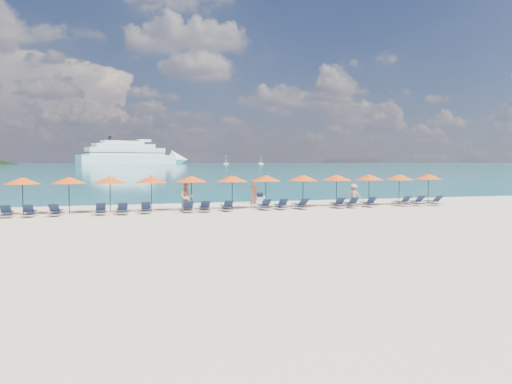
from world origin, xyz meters
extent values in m
plane|color=beige|center=(0.00, 0.00, 0.00)|extent=(1400.00, 1400.00, 0.00)
cube|color=#1FA9B2|center=(0.00, 660.00, 0.01)|extent=(1600.00, 1300.00, 0.01)
cube|color=white|center=(12.11, 608.53, 5.54)|extent=(121.18, 66.63, 11.08)
cone|color=white|center=(79.79, 636.20, 5.54)|extent=(31.78, 31.78, 24.37)
cube|color=white|center=(10.06, 607.69, 15.51)|extent=(97.36, 54.33, 8.86)
cube|color=white|center=(8.01, 606.85, 22.16)|extent=(76.22, 43.97, 5.54)
cube|color=white|center=(5.96, 606.01, 26.59)|extent=(52.40, 31.67, 3.88)
cube|color=black|center=(10.06, 607.69, 13.85)|extent=(98.57, 54.99, 1.00)
cube|color=black|center=(10.06, 607.69, 17.72)|extent=(96.15, 53.66, 1.00)
cylinder|color=black|center=(-8.19, 600.23, 31.02)|extent=(4.87, 4.87, 6.09)
cube|color=white|center=(120.33, 539.03, 0.78)|extent=(5.88, 1.96, 1.57)
cylinder|color=white|center=(120.33, 539.03, 5.88)|extent=(0.35, 0.35, 9.79)
cube|color=white|center=(165.49, 548.66, 0.81)|extent=(6.07, 2.02, 1.62)
cylinder|color=white|center=(165.49, 548.66, 6.07)|extent=(0.36, 0.36, 10.12)
cube|color=silver|center=(1.88, 8.37, 0.26)|extent=(1.35, 2.25, 0.48)
cube|color=black|center=(1.83, 8.20, 0.62)|extent=(0.67, 0.97, 0.31)
cylinder|color=black|center=(2.02, 8.88, 0.75)|extent=(0.48, 0.19, 0.05)
imported|color=tan|center=(0.50, 5.20, 0.90)|extent=(0.79, 0.70, 1.81)
imported|color=tan|center=(-4.26, 4.10, 0.88)|extent=(0.89, 0.57, 1.75)
imported|color=tan|center=(7.27, 3.78, 0.80)|extent=(1.14, 0.83, 1.60)
cylinder|color=black|center=(-13.84, 4.53, 1.10)|extent=(0.05, 0.05, 2.20)
cone|color=#FA5011|center=(-13.84, 4.53, 2.02)|extent=(2.10, 2.10, 0.42)
sphere|color=black|center=(-13.84, 4.53, 2.24)|extent=(0.08, 0.08, 0.08)
cylinder|color=black|center=(-11.29, 4.61, 1.10)|extent=(0.05, 0.05, 2.20)
cone|color=#FA5011|center=(-11.29, 4.61, 2.02)|extent=(2.10, 2.10, 0.42)
sphere|color=black|center=(-11.29, 4.61, 2.24)|extent=(0.08, 0.08, 0.08)
cylinder|color=black|center=(-8.91, 4.58, 1.10)|extent=(0.05, 0.05, 2.20)
cone|color=#FA5011|center=(-8.91, 4.58, 2.02)|extent=(2.10, 2.10, 0.42)
sphere|color=black|center=(-8.91, 4.58, 2.24)|extent=(0.08, 0.08, 0.08)
cylinder|color=black|center=(-6.41, 4.41, 1.10)|extent=(0.05, 0.05, 2.20)
cone|color=#FA5011|center=(-6.41, 4.41, 2.02)|extent=(2.10, 2.10, 0.42)
sphere|color=black|center=(-6.41, 4.41, 2.24)|extent=(0.08, 0.08, 0.08)
cylinder|color=black|center=(-3.85, 4.69, 1.10)|extent=(0.05, 0.05, 2.20)
cone|color=#FA5011|center=(-3.85, 4.69, 2.02)|extent=(2.10, 2.10, 0.42)
sphere|color=black|center=(-3.85, 4.69, 2.24)|extent=(0.08, 0.08, 0.08)
cylinder|color=black|center=(-1.17, 4.60, 1.10)|extent=(0.05, 0.05, 2.20)
cone|color=#FA5011|center=(-1.17, 4.60, 2.02)|extent=(2.10, 2.10, 0.42)
sphere|color=black|center=(-1.17, 4.60, 2.24)|extent=(0.08, 0.08, 0.08)
cylinder|color=black|center=(1.19, 4.69, 1.10)|extent=(0.05, 0.05, 2.20)
cone|color=#FA5011|center=(1.19, 4.69, 2.02)|extent=(2.10, 2.10, 0.42)
sphere|color=black|center=(1.19, 4.69, 2.24)|extent=(0.08, 0.08, 0.08)
cylinder|color=black|center=(3.88, 4.70, 1.10)|extent=(0.05, 0.05, 2.20)
cone|color=#FA5011|center=(3.88, 4.70, 2.02)|extent=(2.10, 2.10, 0.42)
sphere|color=black|center=(3.88, 4.70, 2.24)|extent=(0.08, 0.08, 0.08)
cylinder|color=black|center=(6.40, 4.69, 1.10)|extent=(0.05, 0.05, 2.20)
cone|color=#FA5011|center=(6.40, 4.69, 2.02)|extent=(2.10, 2.10, 0.42)
sphere|color=black|center=(6.40, 4.69, 2.24)|extent=(0.08, 0.08, 0.08)
cylinder|color=black|center=(8.94, 4.67, 1.10)|extent=(0.05, 0.05, 2.20)
cone|color=#FA5011|center=(8.94, 4.67, 2.02)|extent=(2.10, 2.10, 0.42)
sphere|color=black|center=(8.94, 4.67, 2.24)|extent=(0.08, 0.08, 0.08)
cylinder|color=black|center=(11.27, 4.45, 1.10)|extent=(0.05, 0.05, 2.20)
cone|color=#FA5011|center=(11.27, 4.45, 2.02)|extent=(2.10, 2.10, 0.42)
sphere|color=black|center=(11.27, 4.45, 2.24)|extent=(0.08, 0.08, 0.08)
cylinder|color=black|center=(13.87, 4.66, 1.10)|extent=(0.05, 0.05, 2.20)
cone|color=#FA5011|center=(13.87, 4.66, 2.02)|extent=(2.10, 2.10, 0.42)
sphere|color=black|center=(13.87, 4.66, 2.24)|extent=(0.08, 0.08, 0.08)
cube|color=silver|center=(-14.48, 3.33, 0.14)|extent=(0.70, 1.73, 0.06)
cube|color=#162039|center=(-14.49, 3.58, 0.30)|extent=(0.60, 1.12, 0.04)
cube|color=#162039|center=(-14.45, 2.78, 0.55)|extent=(0.57, 0.56, 0.43)
cube|color=silver|center=(-13.30, 3.36, 0.14)|extent=(0.68, 1.72, 0.06)
cube|color=#162039|center=(-13.29, 3.61, 0.30)|extent=(0.59, 1.12, 0.04)
cube|color=#162039|center=(-13.32, 2.81, 0.55)|extent=(0.57, 0.56, 0.43)
cube|color=silver|center=(-11.92, 3.36, 0.14)|extent=(0.77, 1.75, 0.06)
cube|color=#162039|center=(-11.89, 3.61, 0.30)|extent=(0.65, 1.15, 0.04)
cube|color=#162039|center=(-11.97, 2.81, 0.55)|extent=(0.60, 0.58, 0.43)
cube|color=silver|center=(-9.45, 3.35, 0.14)|extent=(0.65, 1.71, 0.06)
cube|color=#162039|center=(-9.45, 3.60, 0.30)|extent=(0.57, 1.11, 0.04)
cube|color=#162039|center=(-9.44, 2.80, 0.55)|extent=(0.56, 0.55, 0.43)
cube|color=silver|center=(-8.24, 3.23, 0.14)|extent=(0.72, 1.73, 0.06)
cube|color=#162039|center=(-8.26, 3.48, 0.30)|extent=(0.61, 1.13, 0.04)
cube|color=#162039|center=(-8.21, 2.68, 0.55)|extent=(0.58, 0.57, 0.43)
cube|color=silver|center=(-6.81, 3.47, 0.14)|extent=(0.76, 1.75, 0.06)
cube|color=#162039|center=(-6.79, 3.72, 0.30)|extent=(0.64, 1.14, 0.04)
cube|color=#162039|center=(-6.86, 2.92, 0.55)|extent=(0.59, 0.58, 0.43)
cube|color=silver|center=(-4.31, 3.33, 0.14)|extent=(0.68, 1.72, 0.06)
cube|color=#162039|center=(-4.30, 3.58, 0.30)|extent=(0.59, 1.12, 0.04)
cube|color=#162039|center=(-4.33, 2.78, 0.55)|extent=(0.57, 0.56, 0.43)
cube|color=silver|center=(-3.28, 3.25, 0.14)|extent=(0.74, 1.74, 0.06)
cube|color=#162039|center=(-3.26, 3.50, 0.30)|extent=(0.63, 1.14, 0.04)
cube|color=#162039|center=(-3.31, 2.71, 0.55)|extent=(0.59, 0.58, 0.43)
cube|color=silver|center=(-1.82, 3.39, 0.14)|extent=(0.65, 1.71, 0.06)
cube|color=#162039|center=(-1.82, 3.64, 0.30)|extent=(0.57, 1.11, 0.04)
cube|color=#162039|center=(-1.83, 2.84, 0.55)|extent=(0.56, 0.55, 0.43)
cube|color=silver|center=(0.67, 3.49, 0.14)|extent=(0.66, 1.71, 0.06)
cube|color=#162039|center=(0.66, 3.74, 0.30)|extent=(0.57, 1.11, 0.04)
cube|color=#162039|center=(0.68, 2.94, 0.55)|extent=(0.56, 0.55, 0.43)
cube|color=silver|center=(1.80, 3.41, 0.14)|extent=(0.66, 1.71, 0.06)
cube|color=#162039|center=(1.80, 3.66, 0.30)|extent=(0.58, 1.11, 0.04)
cube|color=#162039|center=(1.78, 2.86, 0.55)|extent=(0.56, 0.55, 0.43)
cube|color=silver|center=(3.17, 3.38, 0.14)|extent=(0.79, 1.75, 0.06)
cube|color=#162039|center=(3.14, 3.63, 0.30)|extent=(0.66, 1.15, 0.04)
cube|color=#162039|center=(3.22, 2.84, 0.55)|extent=(0.60, 0.59, 0.43)
cube|color=silver|center=(5.82, 3.32, 0.14)|extent=(0.73, 1.74, 0.06)
cube|color=#162039|center=(5.83, 3.57, 0.30)|extent=(0.62, 1.13, 0.04)
cube|color=#162039|center=(5.78, 2.77, 0.55)|extent=(0.58, 0.57, 0.43)
cube|color=silver|center=(6.79, 3.31, 0.14)|extent=(0.69, 1.72, 0.06)
cube|color=#162039|center=(6.80, 3.56, 0.30)|extent=(0.59, 1.12, 0.04)
cube|color=#162039|center=(6.77, 2.76, 0.55)|extent=(0.57, 0.56, 0.43)
cube|color=silver|center=(8.22, 3.45, 0.14)|extent=(0.68, 1.72, 0.06)
cube|color=#162039|center=(8.23, 3.70, 0.30)|extent=(0.59, 1.12, 0.04)
cube|color=#162039|center=(8.20, 2.90, 0.55)|extent=(0.57, 0.56, 0.43)
cube|color=silver|center=(10.81, 3.40, 0.14)|extent=(0.74, 1.74, 0.06)
cube|color=#162039|center=(10.79, 3.65, 0.30)|extent=(0.63, 1.14, 0.04)
cube|color=#162039|center=(10.84, 2.85, 0.55)|extent=(0.59, 0.57, 0.43)
cube|color=silver|center=(11.95, 3.40, 0.14)|extent=(0.65, 1.71, 0.06)
cube|color=#162039|center=(11.95, 3.65, 0.30)|extent=(0.57, 1.11, 0.04)
cube|color=#162039|center=(11.96, 2.85, 0.55)|extent=(0.56, 0.55, 0.43)
cube|color=silver|center=(13.24, 3.21, 0.14)|extent=(0.70, 1.73, 0.06)
cube|color=#162039|center=(13.23, 3.46, 0.30)|extent=(0.60, 1.13, 0.04)
cube|color=#162039|center=(13.27, 2.66, 0.55)|extent=(0.58, 0.56, 0.43)
camera|label=1|loc=(-8.86, -27.33, 3.13)|focal=35.00mm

